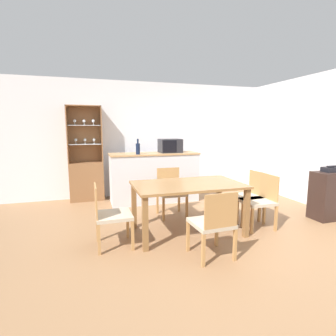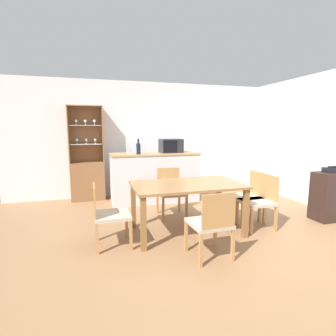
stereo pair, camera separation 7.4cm
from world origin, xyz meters
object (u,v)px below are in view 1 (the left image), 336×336
(dining_chair_side_left_near, at_px, (110,215))
(wine_bottle, at_px, (138,148))
(dining_chair_side_right_near, at_px, (259,201))
(microwave, at_px, (170,146))
(dining_table, at_px, (188,190))
(telephone, at_px, (329,169))
(dining_chair_head_far, at_px, (171,192))
(display_cabinet, at_px, (87,173))
(dining_chair_head_near, at_px, (213,223))
(side_cabinet, at_px, (330,195))
(dining_chair_side_right_far, at_px, (248,196))

(dining_chair_side_left_near, xyz_separation_m, wine_bottle, (0.69, 1.70, 0.71))
(dining_chair_side_right_near, relative_size, microwave, 1.83)
(dining_table, relative_size, microwave, 3.49)
(dining_chair_side_right_near, xyz_separation_m, telephone, (1.35, 0.01, 0.42))
(dining_chair_side_right_near, relative_size, dining_chair_head_far, 1.00)
(display_cabinet, xyz_separation_m, telephone, (3.88, -2.43, 0.27))
(dining_table, height_order, dining_chair_head_near, dining_chair_head_near)
(dining_chair_head_near, xyz_separation_m, wine_bottle, (-0.43, 2.37, 0.71))
(dining_chair_side_right_near, bearing_deg, display_cabinet, 47.54)
(dining_table, relative_size, dining_chair_side_left_near, 1.90)
(dining_chair_side_left_near, bearing_deg, wine_bottle, 157.56)
(dining_chair_side_left_near, distance_m, wine_bottle, 1.97)
(dining_chair_side_right_near, distance_m, microwave, 2.21)
(dining_table, bearing_deg, wine_bottle, 105.40)
(dining_chair_side_right_near, xyz_separation_m, dining_chair_side_left_near, (-2.25, 0.00, 0.00))
(display_cabinet, bearing_deg, microwave, -17.32)
(display_cabinet, distance_m, dining_chair_head_near, 3.41)
(dining_table, relative_size, side_cabinet, 1.95)
(wine_bottle, distance_m, side_cabinet, 3.49)
(dining_chair_side_right_far, xyz_separation_m, side_cabinet, (1.39, -0.30, -0.02))
(side_cabinet, bearing_deg, dining_chair_side_left_near, 179.80)
(display_cabinet, relative_size, telephone, 9.95)
(dining_chair_head_far, relative_size, microwave, 1.83)
(dining_chair_side_right_far, relative_size, dining_chair_side_left_near, 1.00)
(dining_chair_side_right_far, relative_size, dining_chair_head_near, 1.00)
(microwave, relative_size, side_cabinet, 0.56)
(microwave, bearing_deg, display_cabinet, 162.68)
(display_cabinet, relative_size, dining_chair_head_near, 2.41)
(dining_table, height_order, wine_bottle, wine_bottle)
(display_cabinet, relative_size, dining_chair_side_right_near, 2.41)
(display_cabinet, xyz_separation_m, wine_bottle, (0.98, -0.73, 0.56))
(dining_chair_side_left_near, relative_size, side_cabinet, 1.02)
(display_cabinet, xyz_separation_m, microwave, (1.70, -0.53, 0.58))
(dining_chair_head_near, bearing_deg, side_cabinet, 11.48)
(dining_chair_side_right_near, bearing_deg, telephone, -88.40)
(dining_chair_side_right_far, bearing_deg, dining_table, 93.88)
(wine_bottle, relative_size, telephone, 1.51)
(dining_chair_side_right_near, xyz_separation_m, dining_chair_head_far, (-1.12, 0.95, 0.00))
(dining_chair_head_far, distance_m, wine_bottle, 1.13)
(dining_chair_head_far, bearing_deg, side_cabinet, 159.81)
(wine_bottle, relative_size, side_cabinet, 0.37)
(display_cabinet, bearing_deg, dining_table, -58.39)
(display_cabinet, distance_m, dining_chair_side_right_far, 3.32)
(telephone, bearing_deg, dining_chair_side_right_near, -179.77)
(dining_chair_side_right_near, bearing_deg, microwave, 25.11)
(dining_chair_head_near, xyz_separation_m, side_cabinet, (2.51, 0.65, -0.02))
(microwave, bearing_deg, dining_chair_side_right_far, -62.67)
(dining_chair_head_near, relative_size, microwave, 1.83)
(microwave, xyz_separation_m, telephone, (2.18, -1.90, -0.31))
(microwave, bearing_deg, dining_chair_head_near, -96.32)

